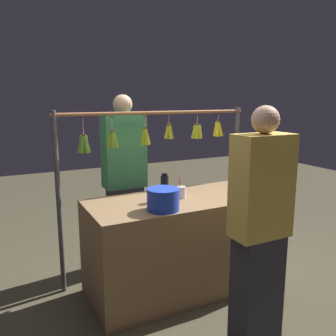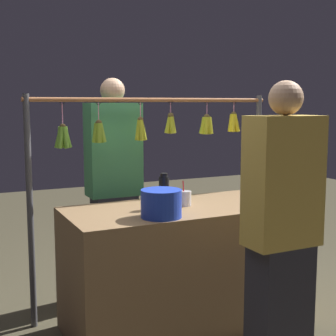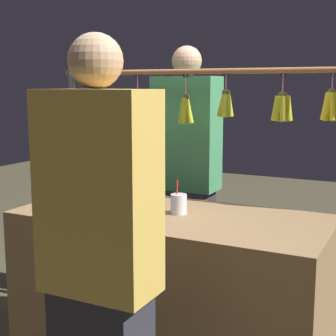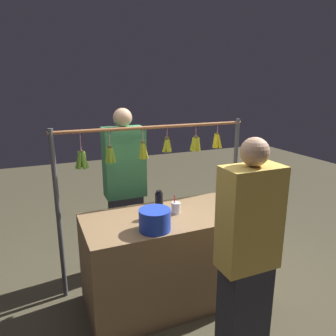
% 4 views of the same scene
% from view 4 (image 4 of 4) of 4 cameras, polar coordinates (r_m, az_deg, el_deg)
% --- Properties ---
extents(ground_plane, '(12.00, 12.00, 0.00)m').
position_cam_4_polar(ground_plane, '(3.38, 0.87, -21.91)').
color(ground_plane, '#4B4532').
extents(market_counter, '(1.62, 0.74, 0.87)m').
position_cam_4_polar(market_counter, '(3.14, 0.91, -15.56)').
color(market_counter, olive).
rests_on(market_counter, ground).
extents(display_rack, '(1.98, 0.12, 1.65)m').
position_cam_4_polar(display_rack, '(3.22, -2.25, -0.23)').
color(display_rack, '#4C4C51').
rests_on(display_rack, ground).
extents(water_bottle, '(0.07, 0.07, 0.24)m').
position_cam_4_polar(water_bottle, '(2.86, -1.60, -6.44)').
color(water_bottle, black).
rests_on(water_bottle, market_counter).
extents(blue_bucket, '(0.26, 0.26, 0.18)m').
position_cam_4_polar(blue_bucket, '(2.62, -2.37, -9.20)').
color(blue_bucket, blue).
rests_on(blue_bucket, market_counter).
extents(drink_cup, '(0.08, 0.08, 0.18)m').
position_cam_4_polar(drink_cup, '(2.95, 1.42, -7.10)').
color(drink_cup, silver).
rests_on(drink_cup, market_counter).
extents(vendor_person, '(0.42, 0.23, 1.78)m').
position_cam_4_polar(vendor_person, '(3.49, -7.60, -4.35)').
color(vendor_person, '#2D2D38').
rests_on(vendor_person, ground).
extents(customer_person, '(0.40, 0.22, 1.70)m').
position_cam_4_polar(customer_person, '(2.35, 13.83, -15.87)').
color(customer_person, '#2D2D38').
rests_on(customer_person, ground).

